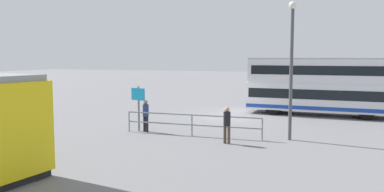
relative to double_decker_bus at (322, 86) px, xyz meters
name	(u,v)px	position (x,y,z in m)	size (l,w,h in m)	color
ground_plane	(231,118)	(5.46, 3.10, -1.98)	(160.00, 160.00, 0.00)	slate
double_decker_bus	(322,86)	(0.00, 0.00, 0.00)	(10.12, 2.98, 3.87)	white
pedestrian_near_railing	(146,114)	(8.45, 9.45, -1.01)	(0.43, 0.43, 1.67)	black
pedestrian_crossing	(227,122)	(3.72, 10.73, -1.00)	(0.42, 0.42, 1.69)	#4C3F2D
pedestrian_railing	(192,121)	(5.82, 9.59, -1.24)	(7.05, 0.25, 1.08)	gray
info_sign	(138,101)	(8.92, 9.37, -0.36)	(0.89, 0.29, 2.39)	slate
street_lamp	(291,59)	(1.13, 8.91, 1.83)	(0.36, 0.36, 6.47)	#4C4C51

